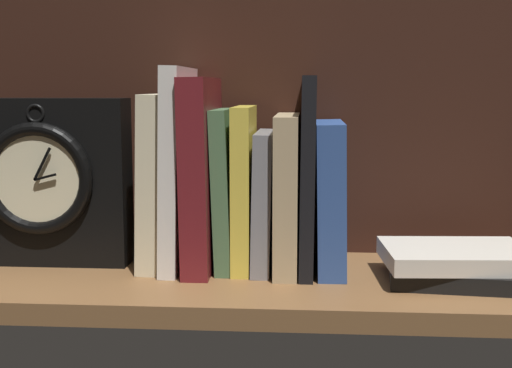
% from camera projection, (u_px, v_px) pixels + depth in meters
% --- Properties ---
extents(ground_plane, '(0.79, 0.27, 0.03)m').
position_uv_depth(ground_plane, '(235.00, 283.00, 0.86)').
color(ground_plane, brown).
extents(back_panel, '(0.79, 0.01, 0.39)m').
position_uv_depth(back_panel, '(244.00, 113.00, 0.96)').
color(back_panel, black).
rests_on(back_panel, ground_plane).
extents(book_cream_twain, '(0.03, 0.13, 0.22)m').
position_uv_depth(book_cream_twain, '(157.00, 181.00, 0.89)').
color(book_cream_twain, beige).
rests_on(book_cream_twain, ground_plane).
extents(book_white_catcher, '(0.03, 0.15, 0.26)m').
position_uv_depth(book_white_catcher, '(178.00, 168.00, 0.89)').
color(book_white_catcher, silver).
rests_on(book_white_catcher, ground_plane).
extents(book_maroon_dawkins, '(0.04, 0.17, 0.24)m').
position_uv_depth(book_maroon_dawkins, '(202.00, 173.00, 0.88)').
color(book_maroon_dawkins, maroon).
rests_on(book_maroon_dawkins, ground_plane).
extents(book_green_romantic, '(0.03, 0.12, 0.20)m').
position_uv_depth(book_green_romantic, '(225.00, 188.00, 0.88)').
color(book_green_romantic, '#476B44').
rests_on(book_green_romantic, ground_plane).
extents(book_yellow_seinlanguage, '(0.02, 0.13, 0.21)m').
position_uv_depth(book_yellow_seinlanguage, '(244.00, 187.00, 0.88)').
color(book_yellow_seinlanguage, gold).
rests_on(book_yellow_seinlanguage, ground_plane).
extents(book_gray_chess, '(0.03, 0.14, 0.18)m').
position_uv_depth(book_gray_chess, '(264.00, 200.00, 0.88)').
color(book_gray_chess, gray).
rests_on(book_gray_chess, ground_plane).
extents(book_tan_shortstories, '(0.03, 0.16, 0.20)m').
position_uv_depth(book_tan_shortstories, '(287.00, 192.00, 0.88)').
color(book_tan_shortstories, tan).
rests_on(book_tan_shortstories, ground_plane).
extents(book_black_skeptic, '(0.02, 0.16, 0.24)m').
position_uv_depth(book_black_skeptic, '(308.00, 173.00, 0.87)').
color(book_black_skeptic, black).
rests_on(book_black_skeptic, ground_plane).
extents(book_blue_modern, '(0.04, 0.15, 0.19)m').
position_uv_depth(book_blue_modern, '(330.00, 196.00, 0.88)').
color(book_blue_modern, '#2D4C8E').
rests_on(book_blue_modern, ground_plane).
extents(framed_clock, '(0.22, 0.07, 0.22)m').
position_uv_depth(framed_clock, '(45.00, 181.00, 0.90)').
color(framed_clock, black).
rests_on(framed_clock, ground_plane).
extents(book_stack_side, '(0.18, 0.14, 0.04)m').
position_uv_depth(book_stack_side, '(454.00, 263.00, 0.83)').
color(book_stack_side, black).
rests_on(book_stack_side, ground_plane).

